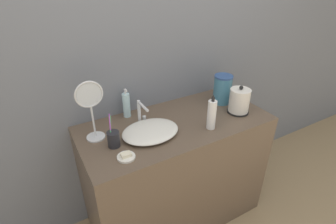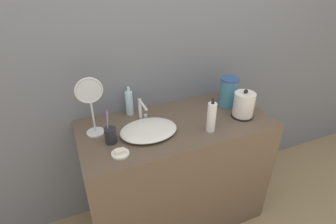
{
  "view_description": "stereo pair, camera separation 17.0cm",
  "coord_description": "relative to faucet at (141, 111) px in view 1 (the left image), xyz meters",
  "views": [
    {
      "loc": [
        -0.79,
        -0.98,
        1.83
      ],
      "look_at": [
        -0.06,
        0.3,
        0.99
      ],
      "focal_mm": 28.0,
      "sensor_mm": 36.0,
      "label": 1
    },
    {
      "loc": [
        -0.64,
        -1.05,
        1.83
      ],
      "look_at": [
        -0.06,
        0.3,
        0.99
      ],
      "focal_mm": 28.0,
      "sensor_mm": 36.0,
      "label": 2
    }
  ],
  "objects": [
    {
      "name": "soap_dish",
      "position": [
        -0.22,
        -0.28,
        -0.08
      ],
      "size": [
        0.1,
        0.1,
        0.03
      ],
      "color": "silver",
      "rests_on": "vanity_counter"
    },
    {
      "name": "shampoo_bottle",
      "position": [
        0.37,
        -0.27,
        0.01
      ],
      "size": [
        0.06,
        0.06,
        0.24
      ],
      "color": "white",
      "rests_on": "vanity_counter"
    },
    {
      "name": "electric_kettle",
      "position": [
        0.67,
        -0.2,
        -0.01
      ],
      "size": [
        0.15,
        0.15,
        0.21
      ],
      "color": "black",
      "rests_on": "vanity_counter"
    },
    {
      "name": "sink_basin",
      "position": [
        -0.01,
        -0.14,
        -0.07
      ],
      "size": [
        0.37,
        0.29,
        0.05
      ],
      "color": "silver",
      "rests_on": "vanity_counter"
    },
    {
      "name": "wall_back",
      "position": [
        0.21,
        0.22,
        0.31
      ],
      "size": [
        6.0,
        0.04,
        2.6
      ],
      "color": "slate",
      "rests_on": "ground_plane"
    },
    {
      "name": "lotion_bottle",
      "position": [
        -0.05,
        0.14,
        -0.01
      ],
      "size": [
        0.05,
        0.05,
        0.21
      ],
      "color": "silver",
      "rests_on": "vanity_counter"
    },
    {
      "name": "toothbrush_cup",
      "position": [
        -0.25,
        -0.15,
        -0.04
      ],
      "size": [
        0.07,
        0.07,
        0.21
      ],
      "color": "#232328",
      "rests_on": "vanity_counter"
    },
    {
      "name": "faucet",
      "position": [
        0.0,
        0.0,
        0.0
      ],
      "size": [
        0.06,
        0.15,
        0.17
      ],
      "color": "silver",
      "rests_on": "vanity_counter"
    },
    {
      "name": "water_pitcher",
      "position": [
        0.67,
        -0.02,
        0.01
      ],
      "size": [
        0.14,
        0.14,
        0.22
      ],
      "color": "teal",
      "rests_on": "vanity_counter"
    },
    {
      "name": "vanity_mirror",
      "position": [
        -0.32,
        -0.01,
        0.12
      ],
      "size": [
        0.16,
        0.11,
        0.38
      ],
      "color": "silver",
      "rests_on": "vanity_counter"
    },
    {
      "name": "vanity_counter",
      "position": [
        0.21,
        -0.1,
        -0.54
      ],
      "size": [
        1.3,
        0.61,
        0.89
      ],
      "color": "brown",
      "rests_on": "ground_plane"
    }
  ]
}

